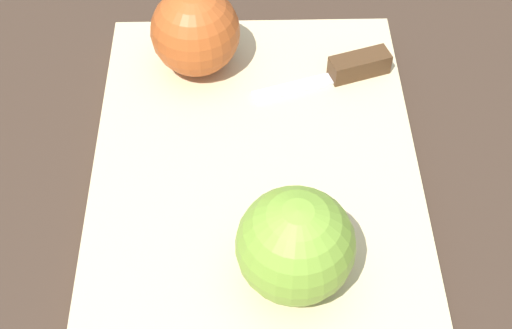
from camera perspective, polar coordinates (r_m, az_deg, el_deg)
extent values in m
plane|color=#38281E|center=(0.61, 0.00, -2.51)|extent=(4.00, 4.00, 0.00)
cube|color=#D1B789|center=(0.60, 0.00, -1.88)|extent=(0.44, 0.32, 0.02)
sphere|color=olive|center=(0.50, 3.18, -6.48)|extent=(0.09, 0.09, 0.09)
cylinder|color=beige|center=(0.50, 2.91, -7.18)|extent=(0.02, 0.08, 0.08)
sphere|color=#AD4C1E|center=(0.66, -4.88, 10.55)|extent=(0.08, 0.08, 0.08)
cylinder|color=beige|center=(0.66, -5.44, 10.72)|extent=(0.07, 0.03, 0.08)
cube|color=silver|center=(0.66, 2.95, 6.10)|extent=(0.04, 0.07, 0.00)
cube|color=#472D19|center=(0.68, 8.27, 7.88)|extent=(0.04, 0.06, 0.02)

